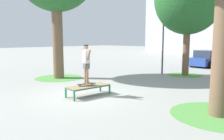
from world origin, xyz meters
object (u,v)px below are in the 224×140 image
object	(u,v)px
skate_box	(88,87)
car_blue	(207,59)
skateboard	(87,84)
skater	(86,61)
light_post	(164,20)

from	to	relation	value
skate_box	car_blue	distance (m)	14.66
skateboard	skate_box	bearing A→B (deg)	84.03
skater	light_post	world-z (taller)	light_post
skate_box	car_blue	world-z (taller)	car_blue
skate_box	car_blue	xyz separation A→B (m)	(-0.52, 14.65, 0.28)
skater	car_blue	distance (m)	14.77
skateboard	skater	bearing A→B (deg)	72.08
skateboard	car_blue	world-z (taller)	car_blue
skateboard	car_blue	size ratio (longest dim) A/B	0.19
skate_box	light_post	world-z (taller)	light_post
skateboard	light_post	distance (m)	8.62
skateboard	skater	distance (m)	0.99
skateboard	light_post	xyz separation A→B (m)	(-1.06, 7.89, 3.29)
skate_box	skater	distance (m)	1.12
skateboard	car_blue	xyz separation A→B (m)	(-0.51, 14.74, 0.15)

